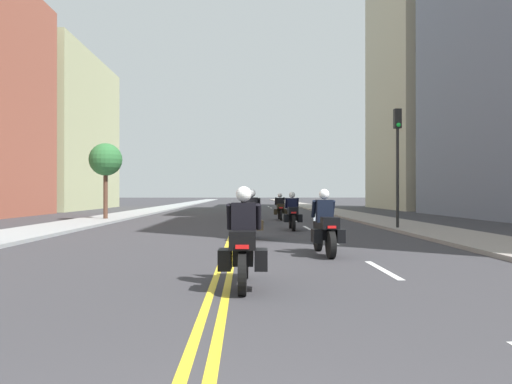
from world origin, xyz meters
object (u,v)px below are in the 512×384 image
Objects in this scene: motorcycle_0 at (244,247)px; motorcycle_2 at (252,220)px; motorcycle_6 at (248,207)px; traffic_light_near at (398,147)px; street_tree_0 at (106,160)px; motorcycle_5 at (280,209)px; motorcycle_4 at (247,211)px; motorcycle_1 at (325,229)px; motorcycle_3 at (292,214)px.

motorcycle_2 is at bearing 89.74° from motorcycle_0.
motorcycle_0 is at bearing -90.63° from motorcycle_2.
motorcycle_2 is 1.03× the size of motorcycle_6.
traffic_light_near reaches higher than street_tree_0.
motorcycle_0 is at bearing -95.45° from motorcycle_5.
motorcycle_6 is 9.60m from street_tree_0.
motorcycle_4 is at bearing -22.30° from street_tree_0.
street_tree_0 is (-9.83, 15.74, 2.74)m from motorcycle_1.
motorcycle_3 is 1.00× the size of motorcycle_4.
motorcycle_2 reaches higher than motorcycle_0.
motorcycle_1 is at bearing -58.01° from street_tree_0.
street_tree_0 is (-7.94, 3.25, 2.73)m from motorcycle_4.
motorcycle_2 is 0.98× the size of motorcycle_4.
street_tree_0 is at bearing 151.69° from traffic_light_near.
traffic_light_near reaches higher than motorcycle_6.
street_tree_0 is (-14.18, 7.64, -0.05)m from traffic_light_near.
motorcycle_3 is at bearing -84.85° from motorcycle_6.
motorcycle_4 is 4.27m from motorcycle_5.
motorcycle_6 is (0.25, 24.31, -0.02)m from motorcycle_0.
motorcycle_6 is at bearing 92.52° from motorcycle_1.
motorcycle_0 is 0.96× the size of motorcycle_3.
traffic_light_near is at bearing -36.52° from motorcycle_4.
motorcycle_2 is at bearing -110.65° from motorcycle_3.
motorcycle_1 is at bearing -88.87° from motorcycle_3.
motorcycle_3 is (1.76, 4.41, -0.01)m from motorcycle_2.
motorcycle_1 is 4.37m from motorcycle_2.
motorcycle_1 reaches higher than motorcycle_5.
motorcycle_0 is 0.99× the size of motorcycle_2.
motorcycle_3 is 0.44× the size of traffic_light_near.
street_tree_0 is (-8.07, 11.74, 2.73)m from motorcycle_2.
street_tree_0 is at bearing -154.73° from motorcycle_6.
traffic_light_near is (4.34, 8.11, 2.79)m from motorcycle_1.
motorcycle_2 is at bearing -146.11° from traffic_light_near.
motorcycle_1 is 1.06× the size of motorcycle_6.
motorcycle_5 is at bearing 90.73° from motorcycle_3.
motorcycle_0 is 24.31m from motorcycle_6.
motorcycle_5 is 1.06× the size of motorcycle_6.
motorcycle_0 is at bearing -93.94° from motorcycle_6.
motorcycle_5 is (1.81, 12.29, -0.02)m from motorcycle_2.
motorcycle_0 reaches higher than motorcycle_6.
motorcycle_5 is 0.44× the size of traffic_light_near.
traffic_light_near reaches higher than motorcycle_1.
motorcycle_0 is 0.96× the size of motorcycle_1.
motorcycle_0 is at bearing -68.53° from street_tree_0.
motorcycle_3 is 11.86m from motorcycle_6.
street_tree_0 reaches higher than motorcycle_2.
motorcycle_6 is 13.79m from traffic_light_near.
motorcycle_5 is 10.27m from street_tree_0.
motorcycle_1 is at bearing -82.82° from motorcycle_4.
street_tree_0 reaches higher than motorcycle_1.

